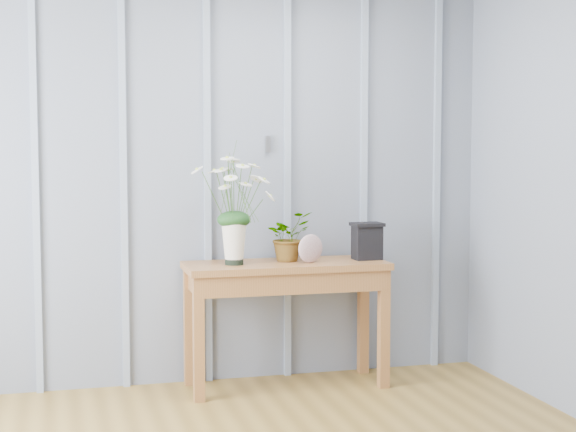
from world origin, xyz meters
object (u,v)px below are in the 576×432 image
object	(u,v)px
sideboard	(286,281)
felt_disc_vessel	(310,249)
daisy_vase	(234,192)
carved_box	(367,241)

from	to	relation	value
sideboard	felt_disc_vessel	distance (m)	0.25
sideboard	daisy_vase	size ratio (longest dim) A/B	1.77
carved_box	daisy_vase	bearing A→B (deg)	-178.97
daisy_vase	carved_box	size ratio (longest dim) A/B	3.02
felt_disc_vessel	carved_box	world-z (taller)	carved_box
daisy_vase	felt_disc_vessel	size ratio (longest dim) A/B	3.99
sideboard	daisy_vase	bearing A→B (deg)	-176.20
sideboard	carved_box	world-z (taller)	carved_box
daisy_vase	carved_box	xyz separation A→B (m)	(0.83, 0.01, -0.31)
carved_box	sideboard	bearing A→B (deg)	179.31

